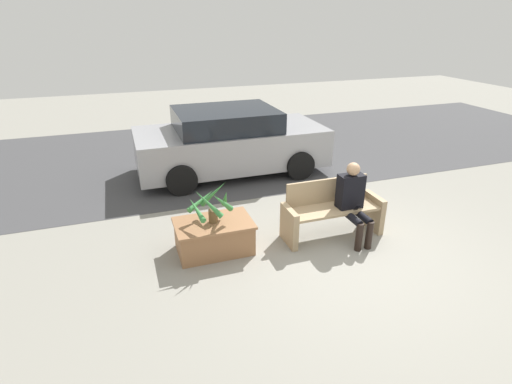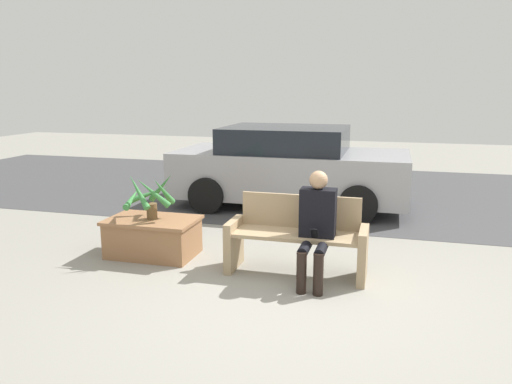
{
  "view_description": "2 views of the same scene",
  "coord_description": "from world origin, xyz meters",
  "px_view_note": "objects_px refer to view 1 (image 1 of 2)",
  "views": [
    {
      "loc": [
        -2.95,
        -4.21,
        3.17
      ],
      "look_at": [
        -1.21,
        0.85,
        0.81
      ],
      "focal_mm": 28.0,
      "sensor_mm": 36.0,
      "label": 1
    },
    {
      "loc": [
        0.93,
        -4.67,
        2.08
      ],
      "look_at": [
        -0.6,
        0.92,
        0.85
      ],
      "focal_mm": 35.0,
      "sensor_mm": 36.0,
      "label": 2
    }
  ],
  "objects_px": {
    "planter_box": "(214,235)",
    "potted_plant": "(211,203)",
    "person_seated": "(353,199)",
    "parked_car": "(230,141)",
    "bench": "(332,210)"
  },
  "relations": [
    {
      "from": "person_seated",
      "to": "planter_box",
      "type": "relative_size",
      "value": 1.09
    },
    {
      "from": "planter_box",
      "to": "bench",
      "type": "bearing_deg",
      "value": -3.51
    },
    {
      "from": "planter_box",
      "to": "potted_plant",
      "type": "relative_size",
      "value": 1.66
    },
    {
      "from": "person_seated",
      "to": "potted_plant",
      "type": "height_order",
      "value": "person_seated"
    },
    {
      "from": "person_seated",
      "to": "potted_plant",
      "type": "distance_m",
      "value": 2.13
    },
    {
      "from": "bench",
      "to": "person_seated",
      "type": "height_order",
      "value": "person_seated"
    },
    {
      "from": "person_seated",
      "to": "parked_car",
      "type": "xyz_separation_m",
      "value": [
        -0.98,
        3.38,
        0.03
      ]
    },
    {
      "from": "potted_plant",
      "to": "person_seated",
      "type": "bearing_deg",
      "value": -8.24
    },
    {
      "from": "parked_car",
      "to": "potted_plant",
      "type": "bearing_deg",
      "value": -110.07
    },
    {
      "from": "bench",
      "to": "potted_plant",
      "type": "bearing_deg",
      "value": 176.52
    },
    {
      "from": "person_seated",
      "to": "planter_box",
      "type": "bearing_deg",
      "value": 171.7
    },
    {
      "from": "parked_car",
      "to": "planter_box",
      "type": "bearing_deg",
      "value": -109.81
    },
    {
      "from": "planter_box",
      "to": "potted_plant",
      "type": "height_order",
      "value": "potted_plant"
    },
    {
      "from": "person_seated",
      "to": "potted_plant",
      "type": "xyz_separation_m",
      "value": [
        -2.1,
        0.3,
        0.11
      ]
    },
    {
      "from": "potted_plant",
      "to": "planter_box",
      "type": "bearing_deg",
      "value": -0.59
    }
  ]
}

